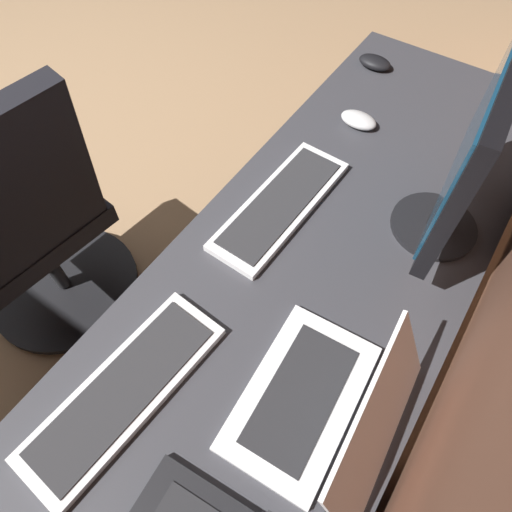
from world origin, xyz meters
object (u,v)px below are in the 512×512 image
Objects in this scene: mouse_main at (359,120)px; mouse_spare at (375,62)px; monitor_primary at (474,147)px; office_chair at (33,233)px; keyboard_main at (281,204)px; laptop_center at (329,406)px; keyboard_spare at (124,391)px; drawer_pedestal at (224,475)px.

mouse_main and mouse_spare have the same top height.
mouse_spare is at bearing -141.80° from monitor_primary.
office_chair is (0.97, -0.63, -0.29)m from mouse_spare.
monitor_primary is at bearing 38.20° from mouse_spare.
keyboard_main is 0.44× the size of office_chair.
laptop_center is 0.38m from keyboard_spare.
mouse_spare is at bearing -174.66° from keyboard_main.
monitor_primary is (-0.68, 0.14, 0.63)m from drawer_pedestal.
office_chair is at bearing -65.38° from monitor_primary.
monitor_primary reaches higher than drawer_pedestal.
monitor_primary is 1.37× the size of laptop_center.
mouse_main is 0.28m from mouse_spare.
laptop_center is at bearing 118.37° from keyboard_spare.
mouse_main is 0.11× the size of office_chair.
keyboard_main is 4.09× the size of mouse_main.
keyboard_main is 4.09× the size of mouse_spare.
keyboard_main is (0.15, -0.33, -0.24)m from monitor_primary.
drawer_pedestal is 0.94m from monitor_primary.
mouse_spare is (-1.20, -0.06, 0.01)m from keyboard_spare.
monitor_primary is 0.44m from keyboard_main.
keyboard_main is at bearing -137.97° from laptop_center.
laptop_center reaches higher than mouse_main.
keyboard_main is 0.81m from office_chair.
mouse_main reaches higher than keyboard_main.
monitor_primary is 0.48× the size of office_chair.
office_chair is (0.70, -0.71, -0.29)m from mouse_main.
keyboard_spare is at bearing -0.03° from keyboard_main.
mouse_main is at bearing 16.54° from mouse_spare.
monitor_primary is at bearing 168.22° from drawer_pedestal.
office_chair reaches higher than mouse_main.
keyboard_spare is (0.70, -0.33, -0.24)m from monitor_primary.
laptop_center is (0.52, 0.00, -0.21)m from monitor_primary.
monitor_primary is 1.24m from office_chair.
monitor_primary is 4.51× the size of mouse_spare.
monitor_primary is 0.81m from keyboard_spare.
office_chair is (-0.05, -1.03, -0.32)m from laptop_center.
mouse_spare is at bearing 146.82° from office_chair.
mouse_main is at bearing -169.44° from drawer_pedestal.
keyboard_spare is 4.13× the size of mouse_main.
keyboard_spare is (0.02, -0.19, 0.39)m from drawer_pedestal.
keyboard_spare is at bearing -1.26° from mouse_main.
laptop_center is at bearing 0.23° from monitor_primary.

